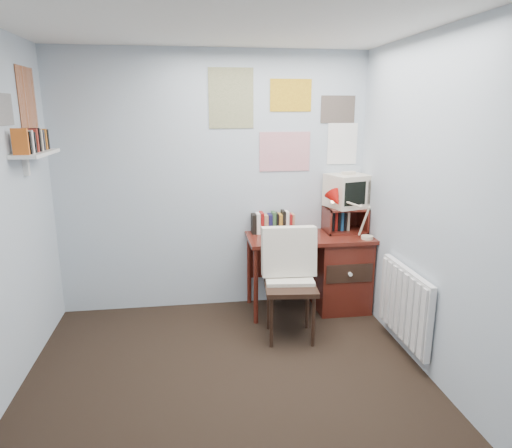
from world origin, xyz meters
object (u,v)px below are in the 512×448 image
Objects in this scene: desk at (335,269)px; tv_riser at (345,219)px; desk_chair at (291,287)px; wall_shelf at (36,153)px; crt_tv at (348,189)px; desk_lamp at (368,218)px; radiator at (405,304)px.

desk is 3.00× the size of tv_riser.
desk_chair is 2.33× the size of tv_riser.
desk is 2.87m from wall_shelf.
desk_chair is at bearing -154.01° from crt_tv.
radiator is at bearing -81.63° from desk_lamp.
tv_riser is (-0.12, 0.29, -0.08)m from desk_lamp.
crt_tv reaches higher than tv_riser.
desk_chair is (-0.58, -0.55, 0.06)m from desk.
desk is at bearing -154.96° from crt_tv.
wall_shelf is (-2.81, -0.20, 0.66)m from desk_lamp.
desk is at bearing 147.70° from desk_lamp.
desk_lamp is 0.66× the size of wall_shelf.
desk is at bearing -137.04° from tv_riser.
radiator is (0.15, -1.06, -0.77)m from crt_tv.
tv_riser is 0.30m from crt_tv.
desk_lamp is 1.10× the size of crt_tv.
desk is 0.64m from desk_lamp.
radiator is (0.05, -0.75, -0.54)m from desk_lamp.
desk_chair is 0.94m from radiator.
crt_tv is 0.60× the size of wall_shelf.
tv_riser is at bearing 99.28° from radiator.
radiator is at bearing -72.76° from desk.
desk is 1.94× the size of wall_shelf.
desk_lamp is at bearing 30.23° from desk_chair.
wall_shelf is (-2.86, 0.55, 1.20)m from radiator.
wall_shelf is at bearing -171.21° from desk_lamp.
wall_shelf is (-2.00, 0.17, 1.15)m from desk_chair.
desk_lamp is 2.90m from wall_shelf.
desk_lamp reaches higher than tv_riser.
crt_tv is at bearing 49.46° from desk_chair.
desk is at bearing 49.69° from desk_chair.
desk_chair is 1.50× the size of wall_shelf.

